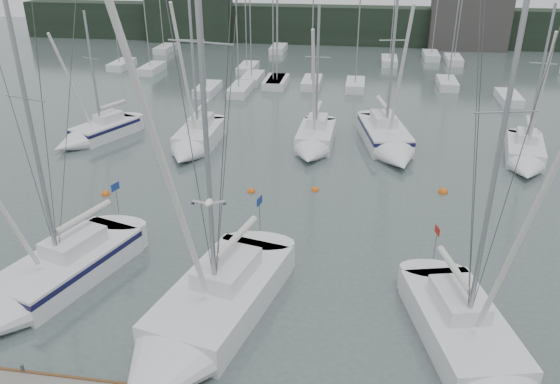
{
  "coord_description": "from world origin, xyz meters",
  "views": [
    {
      "loc": [
        4.9,
        -16.76,
        13.97
      ],
      "look_at": [
        1.51,
        5.0,
        3.53
      ],
      "focal_mm": 35.0,
      "sensor_mm": 36.0,
      "label": 1
    }
  ],
  "objects": [
    {
      "name": "mast_forest",
      "position": [
        1.0,
        42.56,
        0.47
      ],
      "size": [
        54.06,
        25.81,
        14.14
      ],
      "color": "silver",
      "rests_on": "ground"
    },
    {
      "name": "sailboat_mid_d",
      "position": [
        6.93,
        20.23,
        0.65
      ],
      "size": [
        4.6,
        9.64,
        12.57
      ],
      "rotation": [
        0.0,
        0.0,
        0.2
      ],
      "color": "silver",
      "rests_on": "ground"
    },
    {
      "name": "ground",
      "position": [
        0.0,
        0.0,
        0.0
      ],
      "size": [
        160.0,
        160.0,
        0.0
      ],
      "primitive_type": "plane",
      "color": "#465552",
      "rests_on": "ground"
    },
    {
      "name": "sailboat_mid_a",
      "position": [
        -14.71,
        18.87,
        0.55
      ],
      "size": [
        4.95,
        7.45,
        9.98
      ],
      "rotation": [
        0.0,
        0.0,
        -0.41
      ],
      "color": "silver",
      "rests_on": "ground"
    },
    {
      "name": "sailboat_near_center",
      "position": [
        -0.76,
        -1.32,
        0.61
      ],
      "size": [
        5.67,
        10.97,
        18.44
      ],
      "rotation": [
        0.0,
        0.0,
        -0.23
      ],
      "color": "silver",
      "rests_on": "ground"
    },
    {
      "name": "sailboat_near_right",
      "position": [
        9.57,
        -1.36,
        0.55
      ],
      "size": [
        4.97,
        9.43,
        15.4
      ],
      "rotation": [
        0.0,
        0.0,
        0.25
      ],
      "color": "silver",
      "rests_on": "ground"
    },
    {
      "name": "far_treeline",
      "position": [
        0.0,
        62.0,
        2.5
      ],
      "size": [
        90.0,
        4.0,
        5.0
      ],
      "primitive_type": "cube",
      "color": "black",
      "rests_on": "ground"
    },
    {
      "name": "far_building_left",
      "position": [
        -20.0,
        60.0,
        4.0
      ],
      "size": [
        12.0,
        3.0,
        8.0
      ],
      "primitive_type": "cube",
      "color": "black",
      "rests_on": "ground"
    },
    {
      "name": "buoy_a",
      "position": [
        -1.34,
        12.12,
        0.0
      ],
      "size": [
        0.49,
        0.49,
        0.49
      ],
      "primitive_type": "sphere",
      "color": "#D15812",
      "rests_on": "ground"
    },
    {
      "name": "far_building_right",
      "position": [
        18.0,
        60.0,
        3.5
      ],
      "size": [
        10.0,
        3.0,
        7.0
      ],
      "primitive_type": "cube",
      "color": "#3C3937",
      "rests_on": "ground"
    },
    {
      "name": "seagull",
      "position": [
        0.2,
        -1.57,
        6.13
      ],
      "size": [
        1.05,
        0.48,
        0.21
      ],
      "rotation": [
        0.0,
        0.0,
        0.13
      ],
      "color": "white",
      "rests_on": "ground"
    },
    {
      "name": "buoy_b",
      "position": [
        2.41,
        12.93,
        0.0
      ],
      "size": [
        0.48,
        0.48,
        0.48
      ],
      "primitive_type": "sphere",
      "color": "#D15812",
      "rests_on": "ground"
    },
    {
      "name": "buoy_d",
      "position": [
        10.0,
        13.8,
        0.0
      ],
      "size": [
        0.6,
        0.6,
        0.6
      ],
      "primitive_type": "sphere",
      "color": "#D15812",
      "rests_on": "ground"
    },
    {
      "name": "sailboat_mid_b",
      "position": [
        -6.74,
        18.27,
        0.59
      ],
      "size": [
        2.59,
        7.71,
        12.54
      ],
      "rotation": [
        0.0,
        0.0,
        0.0
      ],
      "color": "silver",
      "rests_on": "ground"
    },
    {
      "name": "sailboat_mid_e",
      "position": [
        15.83,
        19.0,
        0.53
      ],
      "size": [
        3.65,
        7.57,
        10.95
      ],
      "rotation": [
        0.0,
        0.0,
        -0.19
      ],
      "color": "silver",
      "rests_on": "ground"
    },
    {
      "name": "sailboat_mid_c",
      "position": [
        1.66,
        19.56,
        0.58
      ],
      "size": [
        2.64,
        7.29,
        10.62
      ],
      "rotation": [
        0.0,
        0.0,
        -0.02
      ],
      "color": "silver",
      "rests_on": "ground"
    },
    {
      "name": "sailboat_near_left",
      "position": [
        -8.11,
        0.34,
        0.6
      ],
      "size": [
        5.6,
        9.84,
        14.13
      ],
      "rotation": [
        0.0,
        0.0,
        -0.3
      ],
      "color": "silver",
      "rests_on": "ground"
    },
    {
      "name": "buoy_c",
      "position": [
        -9.8,
        10.42,
        0.0
      ],
      "size": [
        0.52,
        0.52,
        0.52
      ],
      "primitive_type": "sphere",
      "color": "#D15812",
      "rests_on": "ground"
    }
  ]
}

